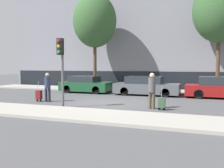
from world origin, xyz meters
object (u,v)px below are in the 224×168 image
parked_car_1 (146,86)px  bare_tree_near_crossing (219,10)px  pedestrian_left (48,85)px  trolley_right (162,103)px  pedestrian_right (152,88)px  parked_car_2 (221,88)px  trolley_left (39,95)px  bare_tree_down_street (95,21)px  traffic_light (61,59)px  parked_car_0 (86,85)px  parked_bicycle (143,85)px

parked_car_1 → bare_tree_near_crossing: 7.86m
pedestrian_left → trolley_right: pedestrian_left is taller
pedestrian_right → bare_tree_near_crossing: 10.36m
parked_car_2 → bare_tree_near_crossing: (-0.11, 2.72, 5.54)m
trolley_left → bare_tree_down_street: (0.33, 7.43, 5.52)m
pedestrian_right → bare_tree_down_street: 11.12m
traffic_light → bare_tree_near_crossing: size_ratio=0.41×
trolley_right → trolley_left: bearing=176.8°
parked_car_2 → traffic_light: 10.51m
parked_car_2 → trolley_right: (-2.94, -5.78, -0.31)m
parked_car_0 → trolley_left: (-0.38, -5.50, -0.24)m
parked_car_0 → traffic_light: (2.12, -7.05, 1.84)m
parked_car_2 → bare_tree_near_crossing: 6.18m
bare_tree_down_street → pedestrian_right: bearing=-50.0°
parked_car_1 → traffic_light: bearing=-111.7°
parked_car_0 → parked_car_2: 9.82m
parked_bicycle → bare_tree_down_street: bearing=-174.3°
pedestrian_right → parked_car_2: bearing=-101.6°
pedestrian_left → parked_bicycle: size_ratio=0.96×
pedestrian_left → bare_tree_down_street: size_ratio=0.21×
parked_car_0 → trolley_right: (6.88, -5.91, -0.27)m
pedestrian_left → parked_bicycle: (3.95, 7.74, -0.47)m
parked_car_1 → pedestrian_left: pedestrian_left is taller
pedestrian_left → parked_bicycle: bearing=52.0°
traffic_light → parked_bicycle: 9.81m
parked_car_0 → bare_tree_near_crossing: (9.72, 2.59, 5.58)m
parked_car_1 → traffic_light: (-2.75, -6.93, 1.82)m
trolley_right → traffic_light: bearing=-166.4°
parked_bicycle → trolley_right: bearing=-71.4°
parked_car_1 → trolley_right: bearing=-70.9°
parked_car_2 → parked_bicycle: (-5.71, 2.47, -0.17)m
pedestrian_right → bare_tree_down_street: (-6.42, 7.64, 4.90)m
pedestrian_right → traffic_light: 4.68m
pedestrian_right → parked_car_1: bearing=-54.9°
parked_car_1 → parked_bicycle: bearing=107.2°
traffic_light → bare_tree_down_street: bare_tree_down_street is taller
parked_car_2 → parked_car_1: bearing=179.9°
pedestrian_right → bare_tree_near_crossing: bare_tree_near_crossing is taller
parked_car_2 → parked_bicycle: parked_car_2 is taller
parked_car_0 → bare_tree_down_street: bearing=91.7°
traffic_light → bare_tree_near_crossing: bearing=51.8°
parked_car_0 → trolley_left: bearing=-94.0°
parked_car_2 → trolley_left: size_ratio=3.82×
parked_car_1 → bare_tree_down_street: bearing=157.4°
parked_car_0 → parked_car_1: bearing=-1.4°
pedestrian_left → trolley_left: pedestrian_left is taller
parked_car_2 → pedestrian_right: (-3.46, -5.59, 0.35)m
parked_car_1 → bare_tree_near_crossing: bearing=29.2°
parked_bicycle → bare_tree_down_street: (-4.17, -0.42, 5.41)m
pedestrian_right → bare_tree_near_crossing: bearing=-91.8°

